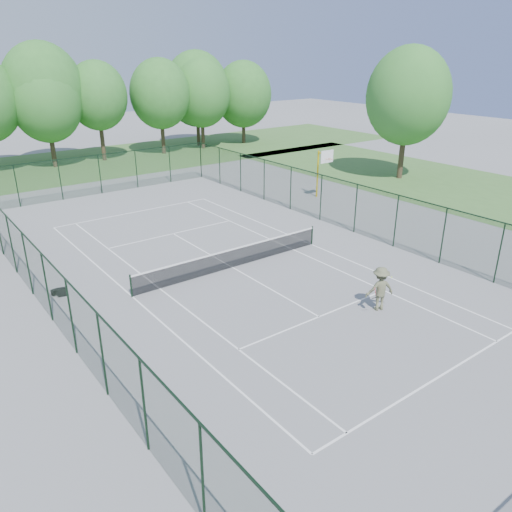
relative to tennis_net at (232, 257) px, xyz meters
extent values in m
plane|color=gray|center=(0.00, 0.00, -0.58)|extent=(140.00, 140.00, 0.00)
cube|color=#487635|center=(0.00, 30.00, -0.57)|extent=(80.00, 16.00, 0.01)
cube|color=#487635|center=(24.00, 4.00, -0.57)|extent=(14.00, 40.00, 0.01)
cube|color=white|center=(0.00, 11.88, -0.57)|extent=(10.97, 0.08, 0.01)
cube|color=white|center=(0.00, -11.88, -0.57)|extent=(10.97, 0.08, 0.01)
cube|color=white|center=(0.00, 6.40, -0.57)|extent=(8.23, 0.08, 0.01)
cube|color=white|center=(0.00, -6.40, -0.57)|extent=(8.23, 0.08, 0.01)
cube|color=white|center=(5.49, 0.00, -0.57)|extent=(0.08, 23.77, 0.01)
cube|color=white|center=(-5.49, 0.00, -0.57)|extent=(0.08, 23.77, 0.01)
cube|color=white|center=(4.12, 0.00, -0.57)|extent=(0.08, 23.77, 0.01)
cube|color=white|center=(-4.12, 0.00, -0.57)|extent=(0.08, 23.77, 0.01)
cube|color=white|center=(0.00, 0.00, -0.57)|extent=(0.08, 12.80, 0.01)
cylinder|color=black|center=(-5.50, 0.00, -0.03)|extent=(0.08, 0.08, 1.10)
cylinder|color=black|center=(5.50, 0.00, -0.03)|extent=(0.08, 0.08, 1.10)
cube|color=black|center=(0.00, 0.00, -0.08)|extent=(11.00, 0.02, 0.96)
cube|color=white|center=(0.00, 0.00, 0.42)|extent=(11.00, 0.05, 0.07)
cube|color=#18351F|center=(0.00, 18.00, 0.92)|extent=(18.00, 0.02, 3.00)
cube|color=#18351F|center=(9.00, 0.00, 0.92)|extent=(0.02, 36.00, 3.00)
cube|color=#18351F|center=(-9.00, 0.00, 0.92)|extent=(0.02, 36.00, 3.00)
cube|color=black|center=(0.00, 18.00, 2.42)|extent=(18.00, 0.05, 0.05)
cube|color=black|center=(9.00, 0.00, 2.42)|extent=(0.05, 36.00, 0.05)
cube|color=black|center=(-9.00, 0.00, 2.42)|extent=(0.05, 36.00, 0.05)
cylinder|color=#433424|center=(0.00, 30.00, 1.52)|extent=(0.40, 0.40, 4.20)
ellipsoid|color=#3D8834|center=(0.00, 30.00, 5.42)|extent=(6.40, 6.40, 7.40)
cylinder|color=#433424|center=(16.50, 30.00, 1.52)|extent=(0.40, 0.40, 4.20)
ellipsoid|color=#3D8834|center=(16.50, 30.00, 5.42)|extent=(6.40, 6.40, 7.40)
cylinder|color=gold|center=(12.71, 7.25, 1.17)|extent=(0.12, 0.12, 3.50)
cube|color=gold|center=(12.71, 6.80, 2.77)|extent=(0.08, 0.90, 0.08)
cube|color=white|center=(12.71, 6.35, 2.62)|extent=(1.20, 0.05, 0.90)
torus|color=#D6551F|center=(12.71, 6.12, 2.47)|extent=(0.48, 0.48, 0.02)
cylinder|color=#433424|center=(22.65, 7.34, 1.82)|extent=(0.46, 0.46, 4.79)
ellipsoid|color=#3D8834|center=(22.65, 7.34, 6.27)|extent=(6.85, 6.85, 7.99)
cube|color=black|center=(-7.97, 2.02, -0.40)|extent=(0.50, 0.36, 0.36)
cube|color=black|center=(-8.19, 2.29, -0.44)|extent=(0.39, 0.28, 0.27)
imported|color=#5F6245|center=(2.50, -7.42, 0.40)|extent=(1.44, 1.14, 1.95)
sphere|color=#C5F545|center=(3.74, -7.02, 0.44)|extent=(0.07, 0.07, 0.07)
camera|label=1|loc=(-13.09, -19.44, 9.71)|focal=35.00mm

